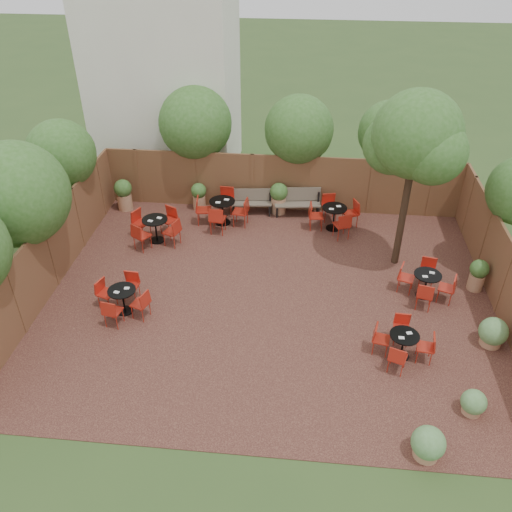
# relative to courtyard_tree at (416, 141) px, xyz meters

# --- Properties ---
(ground) EXTENTS (80.00, 80.00, 0.00)m
(ground) POSITION_rel_courtyard_tree_xyz_m (-3.59, -2.04, -3.84)
(ground) COLOR #354F23
(ground) RESTS_ON ground
(courtyard_paving) EXTENTS (12.00, 10.00, 0.02)m
(courtyard_paving) POSITION_rel_courtyard_tree_xyz_m (-3.59, -2.04, -3.83)
(courtyard_paving) COLOR #371916
(courtyard_paving) RESTS_ON ground
(fence_back) EXTENTS (12.00, 0.08, 2.00)m
(fence_back) POSITION_rel_courtyard_tree_xyz_m (-3.59, 2.96, -2.84)
(fence_back) COLOR brown
(fence_back) RESTS_ON ground
(fence_left) EXTENTS (0.08, 10.00, 2.00)m
(fence_left) POSITION_rel_courtyard_tree_xyz_m (-9.59, -2.04, -2.84)
(fence_left) COLOR brown
(fence_left) RESTS_ON ground
(fence_right) EXTENTS (0.08, 10.00, 2.00)m
(fence_right) POSITION_rel_courtyard_tree_xyz_m (2.41, -2.04, -2.84)
(fence_right) COLOR brown
(fence_right) RESTS_ON ground
(neighbour_building) EXTENTS (5.00, 4.00, 8.00)m
(neighbour_building) POSITION_rel_courtyard_tree_xyz_m (-8.09, 5.96, 0.16)
(neighbour_building) COLOR silver
(neighbour_building) RESTS_ON ground
(overhang_foliage) EXTENTS (15.43, 10.62, 2.72)m
(overhang_foliage) POSITION_rel_courtyard_tree_xyz_m (-6.42, 0.46, -1.13)
(overhang_foliage) COLOR #305C1D
(overhang_foliage) RESTS_ON ground
(courtyard_tree) EXTENTS (2.57, 2.47, 5.16)m
(courtyard_tree) POSITION_rel_courtyard_tree_xyz_m (0.00, 0.00, 0.00)
(courtyard_tree) COLOR black
(courtyard_tree) RESTS_ON courtyard_paving
(park_bench_left) EXTENTS (1.39, 0.59, 0.84)m
(park_bench_left) POSITION_rel_courtyard_tree_xyz_m (-4.56, 2.58, -3.39)
(park_bench_left) COLOR brown
(park_bench_left) RESTS_ON courtyard_paving
(park_bench_right) EXTENTS (1.58, 0.68, 0.95)m
(park_bench_right) POSITION_rel_courtyard_tree_xyz_m (-3.00, 2.59, -3.33)
(park_bench_right) COLOR brown
(park_bench_right) RESTS_ON courtyard_paving
(bistro_tables) EXTENTS (9.55, 7.31, 0.96)m
(bistro_tables) POSITION_rel_courtyard_tree_xyz_m (-3.90, -0.32, -3.37)
(bistro_tables) COLOR black
(bistro_tables) RESTS_ON courtyard_paving
(planters) EXTENTS (11.60, 4.32, 1.10)m
(planters) POSITION_rel_courtyard_tree_xyz_m (-4.79, 1.87, -3.26)
(planters) COLOR #A87654
(planters) RESTS_ON courtyard_paving
(low_shrubs) EXTENTS (2.76, 4.03, 0.75)m
(low_shrubs) POSITION_rel_courtyard_tree_xyz_m (0.94, -5.03, -3.48)
(low_shrubs) COLOR #A87654
(low_shrubs) RESTS_ON courtyard_paving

